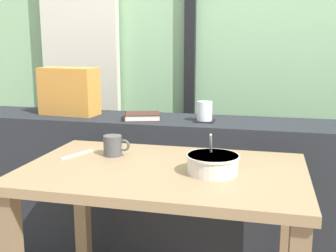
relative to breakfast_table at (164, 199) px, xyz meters
name	(u,v)px	position (x,y,z in m)	size (l,w,h in m)	color
outdoor_backdrop	(214,11)	(0.00, 1.36, 0.79)	(4.80, 0.08, 2.80)	#8EBC89
curtain_left_panel	(80,34)	(-0.92, 1.26, 0.64)	(0.56, 0.06, 2.50)	beige
window_divider_post	(190,26)	(-0.15, 1.29, 0.69)	(0.07, 0.05, 2.60)	black
dark_console_ledge	(192,193)	(0.00, 0.64, -0.21)	(2.80, 0.38, 0.80)	#23262B
breakfast_table	(164,199)	(0.00, 0.00, 0.00)	(1.06, 0.66, 0.73)	#826849
coaster_square	(204,121)	(0.06, 0.61, 0.19)	(0.10, 0.10, 0.01)	black
juice_glass	(205,112)	(0.06, 0.61, 0.24)	(0.08, 0.08, 0.10)	white
closed_book	(142,116)	(-0.27, 0.59, 0.21)	(0.22, 0.20, 0.03)	#47231E
throw_pillow	(69,91)	(-0.70, 0.64, 0.32)	(0.32, 0.14, 0.26)	#D18938
soup_bowl	(213,164)	(0.19, -0.02, 0.16)	(0.19, 0.19, 0.15)	silver
fork_utensil	(77,154)	(-0.40, 0.09, 0.13)	(0.02, 0.17, 0.01)	silver
ceramic_mug	(113,146)	(-0.25, 0.12, 0.17)	(0.11, 0.08, 0.08)	#4C4C4C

